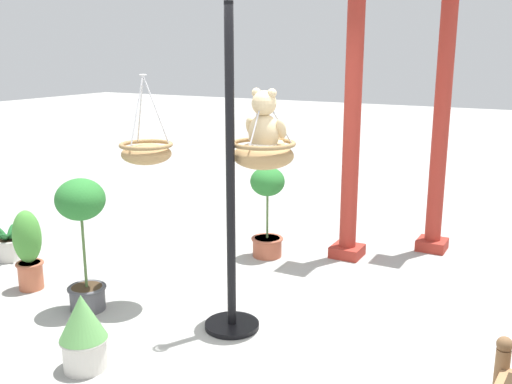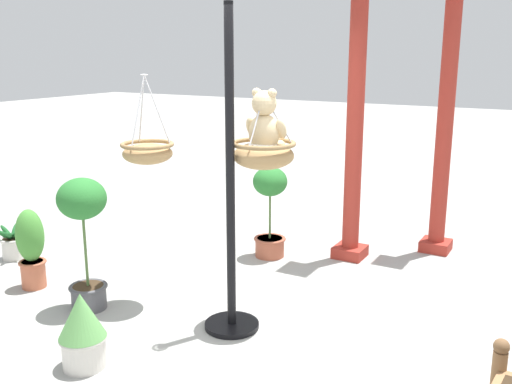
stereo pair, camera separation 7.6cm
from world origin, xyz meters
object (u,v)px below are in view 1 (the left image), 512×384
Objects in this scene: potted_plant_fern_front at (267,206)px; potted_plant_small_succulent at (9,246)px; hanging_basket_with_teddy at (263,153)px; teddy_bear at (265,125)px; hanging_basket_left_high at (146,152)px; potted_plant_bushy_green at (28,249)px; greenhouse_pillar_left at (441,128)px; potted_plant_flowering_red at (82,228)px; potted_plant_tall_leafy at (83,331)px; greenhouse_pillar_right at (352,129)px; display_pole_central at (231,231)px.

potted_plant_small_succulent is at bearing -148.83° from potted_plant_fern_front.
hanging_basket_with_teddy is 1.17× the size of teddy_bear.
hanging_basket_with_teddy is 1.03m from hanging_basket_left_high.
potted_plant_fern_front is 2.41m from potted_plant_bushy_green.
greenhouse_pillar_left is 2.88× the size of potted_plant_fern_front.
hanging_basket_left_high is (-1.02, -0.17, -0.05)m from hanging_basket_with_teddy.
hanging_basket_left_high is at bearing -125.45° from greenhouse_pillar_left.
potted_plant_flowering_red is 2.08× the size of potted_plant_tall_leafy.
hanging_basket_with_teddy reaches higher than potted_plant_tall_leafy.
hanging_basket_left_high is at bearing -102.23° from potted_plant_fern_front.
hanging_basket_left_high is at bearing -169.03° from teddy_bear.
greenhouse_pillar_right is 3.83m from potted_plant_small_succulent.
potted_plant_flowering_red is (-1.42, -0.58, -0.88)m from teddy_bear.
hanging_basket_left_high reaches higher than potted_plant_flowering_red.
hanging_basket_left_high is 3.23m from greenhouse_pillar_left.
potted_plant_bushy_green is at bearing 174.01° from potted_plant_flowering_red.
teddy_bear is 0.67× the size of hanging_basket_left_high.
hanging_basket_left_high is 2.25m from greenhouse_pillar_right.
display_pole_central is 2.13m from greenhouse_pillar_right.
display_pole_central is 4.63× the size of potted_plant_tall_leafy.
potted_plant_small_succulent is (-2.02, 0.13, -1.20)m from hanging_basket_left_high.
display_pole_central is 2.97m from potted_plant_small_succulent.
potted_plant_flowering_red is 1.79m from potted_plant_small_succulent.
greenhouse_pillar_right is (0.09, 1.76, -0.23)m from teddy_bear.
potted_plant_fern_front is at bearing 116.52° from teddy_bear.
potted_plant_fern_front is 0.85× the size of potted_plant_flowering_red.
potted_plant_bushy_green is at bearing -166.04° from hanging_basket_left_high.
potted_plant_bushy_green is (-3.07, -2.93, -0.98)m from greenhouse_pillar_left.
potted_plant_tall_leafy is at bearing -120.04° from hanging_basket_with_teddy.
potted_plant_fern_front is at bearing 116.13° from hanging_basket_with_teddy.
greenhouse_pillar_left is 3.83m from potted_plant_flowering_red.
teddy_bear is 3.37m from potted_plant_small_succulent.
teddy_bear is at bearing -63.48° from potted_plant_fern_front.
teddy_bear is 1.78m from greenhouse_pillar_right.
greenhouse_pillar_right is 3.79× the size of potted_plant_bushy_green.
hanging_basket_left_high is at bearing -119.43° from greenhouse_pillar_right.
hanging_basket_with_teddy reaches higher than potted_plant_flowering_red.
teddy_bear reaches higher than potted_plant_bushy_green.
display_pole_central is 1.02m from hanging_basket_left_high.
greenhouse_pillar_left is 7.69× the size of potted_plant_small_succulent.
display_pole_central reaches higher than hanging_basket_with_teddy.
potted_plant_tall_leafy is at bearing -119.59° from teddy_bear.
greenhouse_pillar_right is at bearing 83.25° from display_pole_central.
hanging_basket_with_teddy is at bearing 9.68° from hanging_basket_left_high.
potted_plant_fern_front is at bearing -152.20° from greenhouse_pillar_right.
teddy_bear is (0.15, 0.27, 0.80)m from display_pole_central.
display_pole_central is 0.86m from teddy_bear.
hanging_basket_with_teddy is 0.22m from teddy_bear.
hanging_basket_left_high is at bearing -170.32° from hanging_basket_with_teddy.
potted_plant_tall_leafy is (-0.83, -3.07, -1.11)m from greenhouse_pillar_right.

